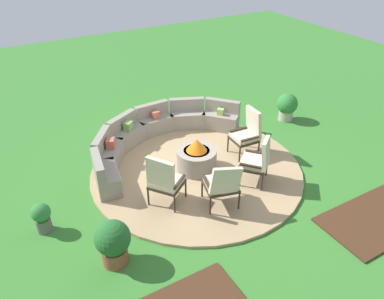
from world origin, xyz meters
name	(u,v)px	position (x,y,z in m)	size (l,w,h in m)	color
ground_plane	(196,171)	(0.00, 0.00, 0.00)	(24.00, 24.00, 0.00)	#387A2D
patio_circle	(196,170)	(0.00, 0.00, 0.03)	(4.66, 4.66, 0.06)	tan
mulch_bed_right	(376,219)	(2.10, -3.06, 0.02)	(2.10, 1.21, 0.04)	#472B19
fire_pit	(197,157)	(0.00, 0.00, 0.36)	(0.88, 0.88, 0.76)	gray
curved_stone_bench	(154,134)	(-0.39, 1.39, 0.36)	(4.17, 2.35, 0.75)	gray
lounge_chair_front_left	(164,180)	(-1.13, -0.72, 0.64)	(0.80, 0.83, 1.15)	#2D2319
lounge_chair_front_right	(222,183)	(-0.22, -1.31, 0.59)	(0.74, 0.72, 1.02)	#2D2319
lounge_chair_back_left	(258,159)	(0.86, -1.02, 0.60)	(0.82, 0.84, 1.06)	#2D2319
lounge_chair_back_right	(248,132)	(1.34, -0.03, 0.63)	(0.62, 0.58, 1.13)	#2D2319
potted_plant_0	(42,216)	(-3.33, -0.24, 0.33)	(0.34, 0.34, 0.60)	#605B56
potted_plant_1	(113,241)	(-2.47, -1.57, 0.46)	(0.58, 0.58, 0.83)	brown
potted_plant_2	(287,106)	(3.40, 0.89, 0.42)	(0.56, 0.56, 0.77)	#A89E8E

